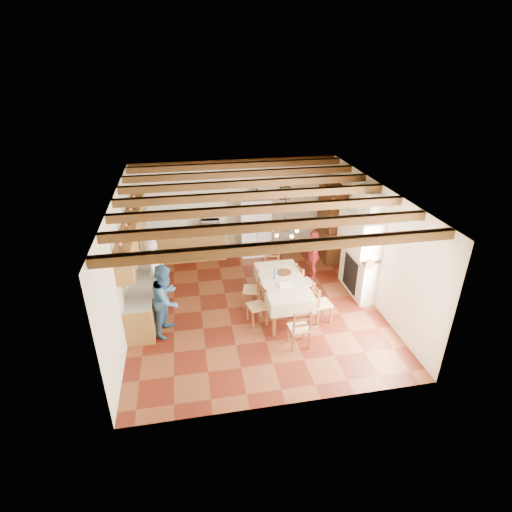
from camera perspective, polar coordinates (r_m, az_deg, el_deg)
The scene contains 31 objects.
floor at distance 10.18m, azimuth -0.25°, elevation -7.15°, with size 6.00×6.50×0.02m, color #51180D.
ceiling at distance 8.86m, azimuth -0.29°, elevation 9.30°, with size 6.00×6.50×0.02m, color white.
wall_back at distance 12.40m, azimuth -2.96°, elevation 7.06°, with size 6.00×0.02×3.00m, color beige.
wall_front at distance 6.72m, azimuth 4.76°, elevation -11.66°, with size 6.00×0.02×3.00m, color beige.
wall_left at distance 9.43m, azimuth -18.58°, elevation -0.99°, with size 0.02×6.50×3.00m, color beige.
wall_right at distance 10.34m, azimuth 16.40°, elevation 1.82°, with size 0.02×6.50×3.00m, color beige.
ceiling_beams at distance 8.89m, azimuth -0.29°, elevation 8.68°, with size 6.00×6.30×0.16m, color #3A2412, non-canonical shape.
lower_cabinets_left at distance 10.80m, azimuth -15.54°, elevation -3.34°, with size 0.60×4.30×0.86m, color olive.
lower_cabinets_back at distance 12.43m, azimuth -9.74°, elevation 1.40°, with size 2.30×0.60×0.86m, color olive.
countertop_left at distance 10.59m, azimuth -15.84°, elevation -1.23°, with size 0.62×4.30×0.04m, color slate.
countertop_back at distance 12.25m, azimuth -9.90°, elevation 3.31°, with size 2.34×0.62×0.04m, color slate.
backsplash_left at distance 10.49m, azimuth -17.59°, elevation 0.19°, with size 0.03×4.30×0.60m, color silver.
backsplash_back at distance 12.39m, azimuth -10.06°, elevation 5.18°, with size 2.30×0.03×0.60m, color silver.
upper_cabinets at distance 10.21m, azimuth -17.20°, elevation 3.54°, with size 0.35×4.20×0.70m, color olive.
fireplace at distance 10.42m, azimuth 14.43°, elevation 1.67°, with size 0.56×1.60×2.80m, color beige, non-canonical shape.
wall_picture at distance 12.54m, azimuth 4.14°, elevation 8.94°, with size 0.34×0.03×0.42m, color #312116.
refrigerator at distance 12.44m, azimuth -0.22°, elevation 4.33°, with size 0.92×0.76×1.85m, color white.
hutch at distance 12.27m, azimuth 10.60°, elevation 4.71°, with size 0.54×1.28×2.32m, color #3D2312, non-canonical shape.
dining_table at distance 9.58m, azimuth 3.87°, elevation -3.88°, with size 1.05×2.03×0.88m.
chandelier at distance 8.93m, azimuth 4.15°, elevation 4.17°, with size 0.47×0.47×0.03m, color black.
chair_left_near at distance 9.32m, azimuth 0.11°, elevation -7.08°, with size 0.42×0.40×0.96m, color brown, non-canonical shape.
chair_left_far at distance 9.94m, azimuth -0.67°, elevation -4.70°, with size 0.42×0.40×0.96m, color brown, non-canonical shape.
chair_right_near at distance 9.54m, azimuth 9.37°, elevation -6.60°, with size 0.42×0.40×0.96m, color brown, non-canonical shape.
chair_right_far at distance 10.32m, azimuth 6.98°, elevation -3.65°, with size 0.42×0.40×0.96m, color brown, non-canonical shape.
chair_end_near at distance 8.70m, azimuth 6.16°, elevation -10.02°, with size 0.42×0.40×0.96m, color brown, non-canonical shape.
chair_end_far at distance 10.85m, azimuth 2.30°, elevation -1.84°, with size 0.42×0.40×0.96m, color brown, non-canonical shape.
person_man at distance 10.01m, azimuth -14.17°, elevation -2.24°, with size 0.70×0.46×1.91m, color beige.
person_woman_blue at distance 9.08m, azimuth -12.67°, elevation -6.06°, with size 0.82×0.64×1.69m, color #315B87.
person_woman_red at distance 11.13m, azimuth 8.18°, elevation 0.13°, with size 0.86×0.36×1.47m, color #B82B29.
microwave at distance 12.20m, azimuth -6.52°, elevation 4.34°, with size 0.56×0.38×0.31m, color silver.
fridge_vase at distance 12.09m, azimuth 0.10°, elevation 9.00°, with size 0.26×0.26×0.27m, color #3D2312.
Camera 1 is at (-1.49, -8.32, 5.66)m, focal length 28.00 mm.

